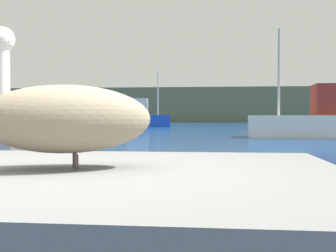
{
  "coord_description": "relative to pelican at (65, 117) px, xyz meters",
  "views": [
    {
      "loc": [
        1.01,
        -2.7,
        1.09
      ],
      "look_at": [
        -0.86,
        14.56,
        0.68
      ],
      "focal_mm": 46.09,
      "sensor_mm": 36.0,
      "label": 1
    }
  ],
  "objects": [
    {
      "name": "fishing_boat_blue",
      "position": [
        -6.49,
        39.66,
        -0.13
      ],
      "size": [
        6.15,
        2.75,
        5.46
      ],
      "rotation": [
        0.0,
        0.0,
        0.13
      ],
      "color": "blue",
      "rests_on": "ground"
    },
    {
      "name": "fishing_boat_white",
      "position": [
        6.57,
        19.46,
        -0.22
      ],
      "size": [
        7.68,
        2.91,
        5.49
      ],
      "rotation": [
        0.0,
        0.0,
        3.09
      ],
      "color": "white",
      "rests_on": "ground"
    },
    {
      "name": "pelican",
      "position": [
        0.0,
        0.0,
        0.0
      ],
      "size": [
        1.42,
        0.92,
        0.92
      ],
      "rotation": [
        0.0,
        0.0,
        -2.78
      ],
      "color": "gray",
      "rests_on": "pier_dock"
    },
    {
      "name": "pier_dock",
      "position": [
        0.01,
        0.0,
        -0.71
      ],
      "size": [
        3.67,
        2.81,
        0.74
      ],
      "primitive_type": "cube",
      "color": "slate",
      "rests_on": "ground"
    },
    {
      "name": "hillside_backdrop",
      "position": [
        -0.03,
        77.99,
        1.91
      ],
      "size": [
        140.0,
        15.17,
        5.98
      ],
      "primitive_type": "cube",
      "color": "#5B664C",
      "rests_on": "ground"
    }
  ]
}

